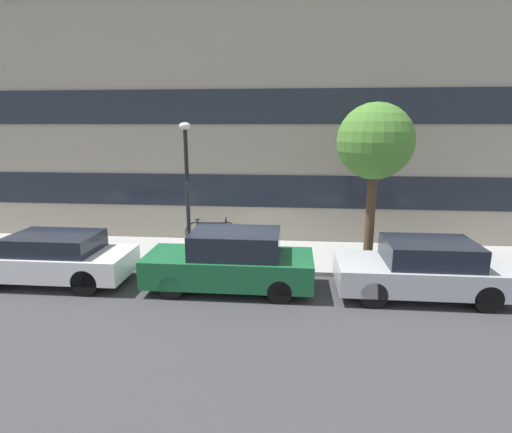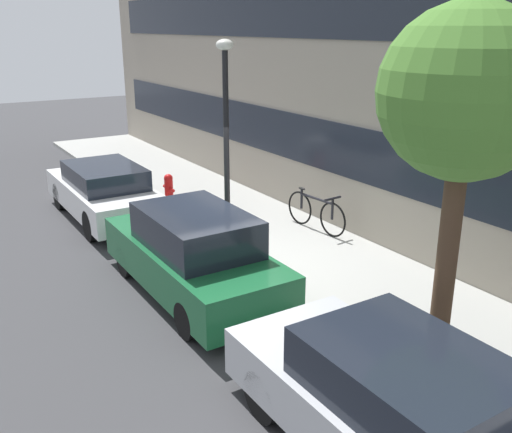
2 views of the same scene
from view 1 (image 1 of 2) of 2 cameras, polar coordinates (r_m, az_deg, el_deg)
ground_plane at (r=11.19m, az=-4.06°, el=-8.09°), size 56.00×56.00×0.00m
sidewalk_strip at (r=12.56m, az=-2.97°, el=-5.42°), size 28.00×2.98×0.11m
rowhouse_facade at (r=13.84m, az=-2.01°, el=13.64°), size 28.00×1.02×8.34m
parked_car_white at (r=11.60m, az=-27.13°, el=-5.30°), size 4.13×1.62×1.31m
parked_car_green at (r=9.93m, az=-3.59°, el=-6.42°), size 4.11×1.61×1.50m
parked_car_silver at (r=10.32m, az=22.73°, el=-6.93°), size 3.95×1.69×1.37m
fire_hydrant at (r=13.05m, az=-23.62°, el=-3.89°), size 0.55×0.31×0.72m
bicycle at (r=13.47m, az=-6.37°, el=-2.10°), size 1.76×0.44×0.85m
street_tree at (r=11.23m, az=16.63°, el=10.03°), size 2.04×2.04×4.49m
lamp_post at (r=11.17m, az=-9.85°, el=5.57°), size 0.32×0.32×3.97m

